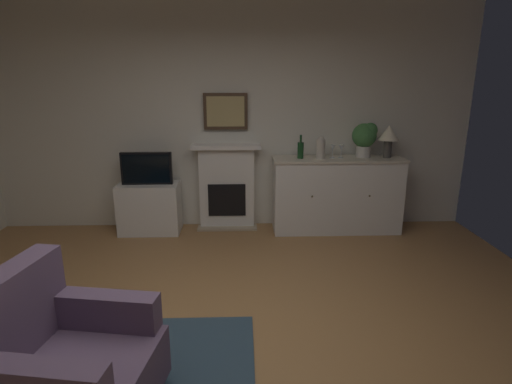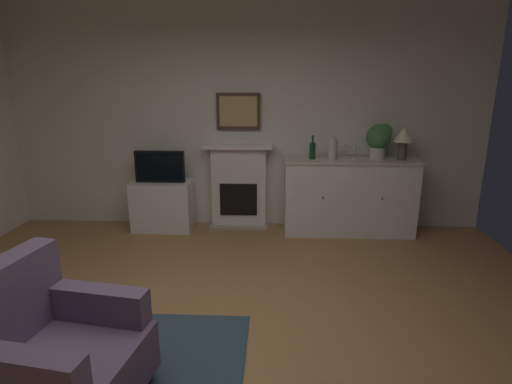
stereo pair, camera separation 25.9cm
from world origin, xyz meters
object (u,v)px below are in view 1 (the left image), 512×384
Objects in this scene: table_lamp at (389,135)px; wine_glass_left at (333,148)px; armchair at (64,365)px; fireplace_unit at (227,186)px; sideboard_cabinet at (336,195)px; wine_bottle at (301,150)px; tv_set at (147,168)px; wine_glass_center at (341,148)px; framed_picture at (226,111)px; potted_plant_small at (365,137)px; tv_cabinet at (150,208)px; vase_decorative at (321,148)px.

table_lamp is 2.42× the size of wine_glass_left.
fireplace_unit is at bearing 76.29° from armchair.
armchair is (-2.18, -3.03, -0.09)m from sideboard_cabinet.
wine_bottle is at bearing -178.29° from sideboard_cabinet.
armchair is at bearing -86.34° from tv_set.
wine_glass_center is (0.03, -0.00, 0.60)m from sideboard_cabinet.
armchair is (-0.78, -3.25, -1.12)m from framed_picture.
framed_picture is 1.51m from wine_glass_center.
potted_plant_small is (1.73, -0.18, -0.30)m from framed_picture.
tv_set is (-2.29, -0.01, -0.24)m from wine_glass_left.
wine_bottle reaches higher than wine_glass_left.
table_lamp is at bearing -0.29° from tv_cabinet.
fireplace_unit is 1.41m from sideboard_cabinet.
table_lamp is at bearing -6.34° from framed_picture.
wine_bottle is at bearing -178.40° from wine_glass_center.
vase_decorative reaches higher than sideboard_cabinet.
wine_glass_left is at bearing 179.37° from wine_glass_center.
wine_glass_left is 0.22× the size of tv_cabinet.
tv_cabinet is (-0.97, -0.21, -1.19)m from framed_picture.
framed_picture reaches higher than armchair.
wine_glass_center reaches higher than sideboard_cabinet.
framed_picture is at bearing 173.66° from table_lamp.
potted_plant_small is 0.47× the size of armchair.
sideboard_cabinet is at bearing 11.80° from vase_decorative.
vase_decorative is at bearing -168.20° from sideboard_cabinet.
tv_cabinet is at bearing 179.65° from wine_glass_left.
wine_glass_center is 0.22× the size of tv_cabinet.
wine_glass_left is 2.41m from tv_cabinet.
table_lamp is 0.86m from vase_decorative.
sideboard_cabinet is 5.60× the size of wine_bottle.
table_lamp reaches higher than tv_cabinet.
framed_picture reaches higher than tv_set.
sideboard_cabinet is 2.17× the size of tv_cabinet.
wine_glass_left is at bearing -9.54° from framed_picture.
framed_picture reaches higher than table_lamp.
sideboard_cabinet is 1.77× the size of armchair.
wine_bottle is 0.51m from wine_glass_center.
framed_picture is 1.90× the size of wine_bottle.
tv_set is at bearing -179.77° from wine_glass_left.
tv_cabinet is 0.52m from tv_set.
fireplace_unit is 1.53m from wine_glass_center.
table_lamp is 1.42× the size of vase_decorative.
wine_glass_center reaches higher than fireplace_unit.
framed_picture is at bearing 13.31° from tv_set.
framed_picture reaches higher than fireplace_unit.
tv_set is 3.06m from armchair.
wine_glass_left is 0.59× the size of vase_decorative.
wine_glass_center is 0.27m from vase_decorative.
tv_set reaches higher than armchair.
tv_set is (-2.37, -0.01, 0.36)m from sideboard_cabinet.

